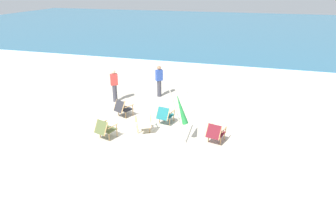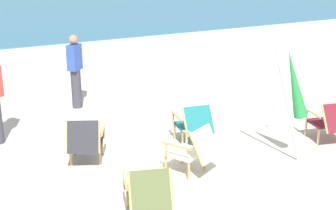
{
  "view_description": "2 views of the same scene",
  "coord_description": "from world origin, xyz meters",
  "px_view_note": "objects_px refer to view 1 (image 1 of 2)",
  "views": [
    {
      "loc": [
        3.95,
        -10.07,
        5.53
      ],
      "look_at": [
        0.82,
        0.92,
        0.82
      ],
      "focal_mm": 32.0,
      "sensor_mm": 36.0,
      "label": 1
    },
    {
      "loc": [
        -3.34,
        -5.84,
        3.36
      ],
      "look_at": [
        0.3,
        1.03,
        0.76
      ],
      "focal_mm": 50.0,
      "sensor_mm": 36.0,
      "label": 2
    }
  ],
  "objects_px": {
    "beach_chair_back_right": "(105,129)",
    "person_near_chairs": "(159,81)",
    "beach_chair_mid_center": "(215,132)",
    "beach_chair_far_center": "(143,123)",
    "person_by_waterline": "(114,85)",
    "beach_chair_front_left": "(165,114)",
    "umbrella_furled_green": "(181,109)",
    "beach_chair_front_right": "(123,108)"
  },
  "relations": [
    {
      "from": "beach_chair_back_right",
      "to": "person_near_chairs",
      "type": "distance_m",
      "value": 4.97
    },
    {
      "from": "beach_chair_mid_center",
      "to": "person_near_chairs",
      "type": "height_order",
      "value": "person_near_chairs"
    },
    {
      "from": "beach_chair_far_center",
      "to": "person_by_waterline",
      "type": "bearing_deg",
      "value": 132.52
    },
    {
      "from": "beach_chair_front_left",
      "to": "umbrella_furled_green",
      "type": "relative_size",
      "value": 0.42
    },
    {
      "from": "beach_chair_front_left",
      "to": "person_near_chairs",
      "type": "distance_m",
      "value": 3.31
    },
    {
      "from": "beach_chair_front_left",
      "to": "beach_chair_front_right",
      "type": "bearing_deg",
      "value": 175.48
    },
    {
      "from": "beach_chair_back_right",
      "to": "person_by_waterline",
      "type": "distance_m",
      "value": 3.88
    },
    {
      "from": "umbrella_furled_green",
      "to": "person_by_waterline",
      "type": "height_order",
      "value": "umbrella_furled_green"
    },
    {
      "from": "beach_chair_front_right",
      "to": "person_near_chairs",
      "type": "height_order",
      "value": "person_near_chairs"
    },
    {
      "from": "beach_chair_front_right",
      "to": "beach_chair_back_right",
      "type": "distance_m",
      "value": 2.03
    },
    {
      "from": "beach_chair_back_right",
      "to": "beach_chair_front_left",
      "type": "bearing_deg",
      "value": 46.06
    },
    {
      "from": "beach_chair_mid_center",
      "to": "umbrella_furled_green",
      "type": "distance_m",
      "value": 1.57
    },
    {
      "from": "person_by_waterline",
      "to": "beach_chair_far_center",
      "type": "bearing_deg",
      "value": -47.48
    },
    {
      "from": "beach_chair_far_center",
      "to": "person_by_waterline",
      "type": "height_order",
      "value": "person_by_waterline"
    },
    {
      "from": "beach_chair_front_left",
      "to": "beach_chair_mid_center",
      "type": "height_order",
      "value": "beach_chair_mid_center"
    },
    {
      "from": "beach_chair_far_center",
      "to": "beach_chair_mid_center",
      "type": "distance_m",
      "value": 2.82
    },
    {
      "from": "umbrella_furled_green",
      "to": "person_near_chairs",
      "type": "distance_m",
      "value": 4.95
    },
    {
      "from": "beach_chair_front_left",
      "to": "person_by_waterline",
      "type": "height_order",
      "value": "person_by_waterline"
    },
    {
      "from": "beach_chair_front_right",
      "to": "beach_chair_mid_center",
      "type": "relative_size",
      "value": 1.03
    },
    {
      "from": "beach_chair_back_right",
      "to": "beach_chair_front_right",
      "type": "bearing_deg",
      "value": 94.89
    },
    {
      "from": "beach_chair_far_center",
      "to": "beach_chair_back_right",
      "type": "distance_m",
      "value": 1.5
    },
    {
      "from": "beach_chair_front_left",
      "to": "person_near_chairs",
      "type": "bearing_deg",
      "value": 111.57
    },
    {
      "from": "beach_chair_front_right",
      "to": "beach_chair_back_right",
      "type": "height_order",
      "value": "beach_chair_front_right"
    },
    {
      "from": "beach_chair_front_left",
      "to": "beach_chair_back_right",
      "type": "distance_m",
      "value": 2.59
    },
    {
      "from": "beach_chair_mid_center",
      "to": "person_by_waterline",
      "type": "height_order",
      "value": "person_by_waterline"
    },
    {
      "from": "person_by_waterline",
      "to": "umbrella_furled_green",
      "type": "bearing_deg",
      "value": -37.25
    },
    {
      "from": "beach_chair_back_right",
      "to": "person_by_waterline",
      "type": "bearing_deg",
      "value": 109.73
    },
    {
      "from": "beach_chair_far_center",
      "to": "beach_chair_mid_center",
      "type": "relative_size",
      "value": 1.05
    },
    {
      "from": "beach_chair_front_right",
      "to": "person_by_waterline",
      "type": "distance_m",
      "value": 2.01
    },
    {
      "from": "beach_chair_front_right",
      "to": "person_by_waterline",
      "type": "height_order",
      "value": "person_by_waterline"
    },
    {
      "from": "person_by_waterline",
      "to": "beach_chair_front_left",
      "type": "bearing_deg",
      "value": -29.62
    },
    {
      "from": "beach_chair_back_right",
      "to": "beach_chair_mid_center",
      "type": "bearing_deg",
      "value": 11.63
    },
    {
      "from": "beach_chair_front_left",
      "to": "umbrella_furled_green",
      "type": "xyz_separation_m",
      "value": [
        1.0,
        -1.35,
        0.91
      ]
    },
    {
      "from": "beach_chair_mid_center",
      "to": "beach_chair_back_right",
      "type": "relative_size",
      "value": 0.99
    },
    {
      "from": "beach_chair_far_center",
      "to": "beach_chair_front_right",
      "type": "relative_size",
      "value": 1.03
    },
    {
      "from": "umbrella_furled_green",
      "to": "person_near_chairs",
      "type": "bearing_deg",
      "value": 116.58
    },
    {
      "from": "beach_chair_front_left",
      "to": "person_near_chairs",
      "type": "relative_size",
      "value": 0.52
    },
    {
      "from": "beach_chair_back_right",
      "to": "umbrella_furled_green",
      "type": "distance_m",
      "value": 2.98
    },
    {
      "from": "beach_chair_front_right",
      "to": "beach_chair_front_left",
      "type": "height_order",
      "value": "beach_chair_front_right"
    },
    {
      "from": "beach_chair_front_left",
      "to": "umbrella_furled_green",
      "type": "distance_m",
      "value": 1.91
    },
    {
      "from": "beach_chair_mid_center",
      "to": "umbrella_furled_green",
      "type": "bearing_deg",
      "value": -165.59
    },
    {
      "from": "beach_chair_front_right",
      "to": "beach_chair_front_left",
      "type": "distance_m",
      "value": 1.98
    }
  ]
}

